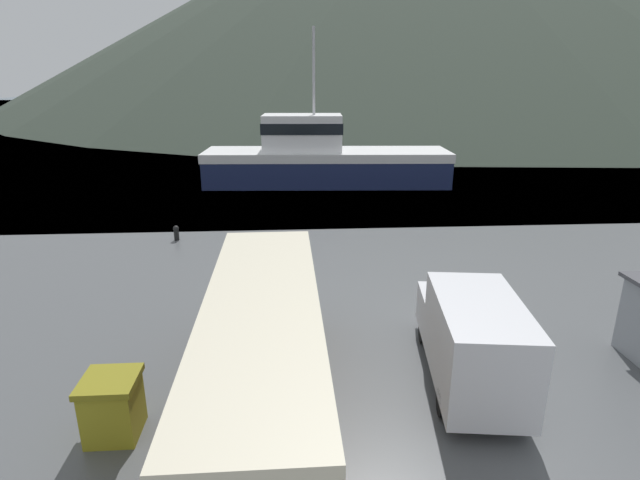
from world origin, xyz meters
name	(u,v)px	position (x,y,z in m)	size (l,w,h in m)	color
water_surface	(294,107)	(0.00, 145.39, 0.00)	(240.00, 240.00, 0.00)	#475B6B
tour_bus	(263,355)	(-2.77, 9.35, 1.83)	(2.63, 10.27, 3.26)	#B26614
delivery_van	(472,337)	(2.69, 10.70, 1.37)	(2.81, 6.04, 2.63)	silver
fishing_boat	(322,158)	(0.55, 37.76, 2.01)	(18.98, 6.02, 11.48)	#19234C
storage_bin	(113,406)	(-6.25, 9.14, 0.76)	(1.25, 1.26, 1.50)	olive
mooring_bollard	(176,232)	(-7.88, 23.94, 0.42)	(0.30, 0.30, 0.78)	black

